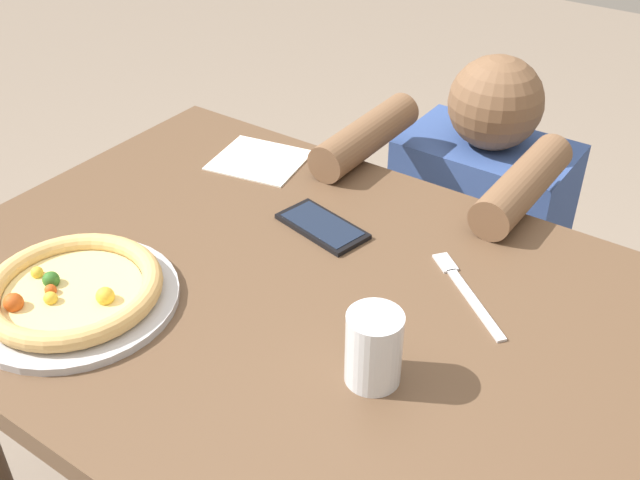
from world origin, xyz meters
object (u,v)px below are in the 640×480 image
object	(u,v)px
pizza_near	(73,292)
fork	(465,290)
diner_seated	(471,262)
water_cup_clear	(373,347)
cell_phone	(322,226)

from	to	relation	value
pizza_near	fork	distance (m)	0.55
pizza_near	diner_seated	xyz separation A→B (m)	(0.25, 0.83, -0.35)
pizza_near	water_cup_clear	bearing A→B (deg)	15.32
water_cup_clear	diner_seated	bearing A→B (deg)	102.93
water_cup_clear	cell_phone	xyz separation A→B (m)	(-0.24, 0.24, -0.05)
fork	diner_seated	xyz separation A→B (m)	(-0.18, 0.49, -0.33)
water_cup_clear	diner_seated	xyz separation A→B (m)	(-0.16, 0.72, -0.38)
fork	cell_phone	bearing A→B (deg)	176.87
fork	cell_phone	size ratio (longest dim) A/B	1.05
water_cup_clear	fork	world-z (taller)	water_cup_clear
water_cup_clear	cell_phone	size ratio (longest dim) A/B	0.62
pizza_near	water_cup_clear	xyz separation A→B (m)	(0.42, 0.11, 0.03)
pizza_near	water_cup_clear	size ratio (longest dim) A/B	2.89
pizza_near	water_cup_clear	distance (m)	0.43
pizza_near	diner_seated	world-z (taller)	diner_seated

